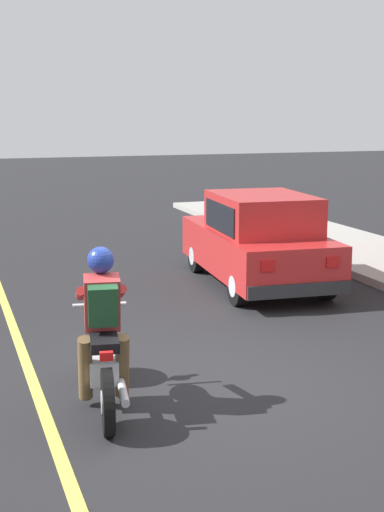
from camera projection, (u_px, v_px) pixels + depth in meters
ground_plane at (209, 383)px, 7.74m from camera, size 80.00×80.00×0.00m
lane_stripe at (12, 323)px, 9.92m from camera, size 0.12×19.80×0.01m
motorcycle_with_rider at (103, 340)px, 7.03m from camera, size 0.65×2.01×1.62m
car_hatchback at (258, 241)px, 11.95m from camera, size 1.93×3.90×1.57m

